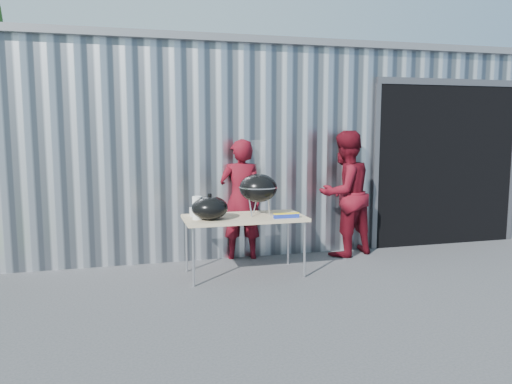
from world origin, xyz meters
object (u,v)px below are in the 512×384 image
object	(u,v)px
folding_table	(244,220)
person_bystander	(345,194)
kettle_grill	(258,183)
person_cook	(241,199)

from	to	relation	value
folding_table	person_bystander	size ratio (longest dim) A/B	0.83
kettle_grill	person_cook	size ratio (longest dim) A/B	0.56
person_bystander	kettle_grill	bearing A→B (deg)	1.54
folding_table	kettle_grill	world-z (taller)	kettle_grill
kettle_grill	person_bystander	xyz separation A→B (m)	(1.45, 0.55, -0.26)
kettle_grill	person_bystander	bearing A→B (deg)	20.94
kettle_grill	person_bystander	size ratio (longest dim) A/B	0.52
folding_table	person_cook	bearing A→B (deg)	79.44
kettle_grill	person_cook	xyz separation A→B (m)	(-0.04, 0.76, -0.32)
folding_table	kettle_grill	size ratio (longest dim) A/B	1.58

